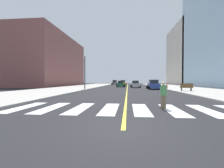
# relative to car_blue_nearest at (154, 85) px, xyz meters

# --- Properties ---
(ground_plane) EXTENTS (220.00, 220.00, 0.00)m
(ground_plane) POSITION_rel_car_blue_nearest_xyz_m (-5.20, -26.25, -0.88)
(ground_plane) COLOR black
(sidewalk_kerb_east) EXTENTS (10.00, 120.00, 0.15)m
(sidewalk_kerb_east) POSITION_rel_car_blue_nearest_xyz_m (7.00, -6.25, -0.81)
(sidewalk_kerb_east) COLOR #B2ADA3
(sidewalk_kerb_east) RESTS_ON ground
(sidewalk_kerb_west) EXTENTS (10.00, 120.00, 0.15)m
(sidewalk_kerb_west) POSITION_rel_car_blue_nearest_xyz_m (-17.40, -6.25, -0.81)
(sidewalk_kerb_west) COLOR #B2ADA3
(sidewalk_kerb_west) RESTS_ON ground
(crosswalk_paint) EXTENTS (13.50, 4.00, 0.01)m
(crosswalk_paint) POSITION_rel_car_blue_nearest_xyz_m (-5.20, -22.25, -0.88)
(crosswalk_paint) COLOR silver
(crosswalk_paint) RESTS_ON ground
(lane_divider_paint) EXTENTS (0.16, 80.00, 0.01)m
(lane_divider_paint) POSITION_rel_car_blue_nearest_xyz_m (-5.20, 13.75, -0.88)
(lane_divider_paint) COLOR yellow
(lane_divider_paint) RESTS_ON ground
(parking_garage_concrete) EXTENTS (18.00, 24.00, 24.02)m
(parking_garage_concrete) POSITION_rel_car_blue_nearest_xyz_m (22.73, 35.71, 11.13)
(parking_garage_concrete) COLOR #B2ADA3
(parking_garage_concrete) RESTS_ON ground
(low_rise_brick_west) EXTENTS (16.00, 32.00, 16.15)m
(low_rise_brick_west) POSITION_rel_car_blue_nearest_xyz_m (-32.12, 18.67, 7.19)
(low_rise_brick_west) COLOR brown
(low_rise_brick_west) RESTS_ON ground
(car_blue_nearest) EXTENTS (2.64, 4.23, 1.89)m
(car_blue_nearest) POSITION_rel_car_blue_nearest_xyz_m (0.00, 0.00, 0.00)
(car_blue_nearest) COLOR #2D479E
(car_blue_nearest) RESTS_ON ground
(car_yellow_second) EXTENTS (2.82, 4.41, 1.94)m
(car_yellow_second) POSITION_rel_car_blue_nearest_xyz_m (-6.90, 26.14, 0.02)
(car_yellow_second) COLOR gold
(car_yellow_second) RESTS_ON ground
(car_gray_third) EXTENTS (2.90, 4.53, 1.99)m
(car_gray_third) POSITION_rel_car_blue_nearest_xyz_m (-10.51, 33.21, 0.05)
(car_gray_third) COLOR slate
(car_gray_third) RESTS_ON ground
(car_silver_fourth) EXTENTS (2.50, 3.92, 1.73)m
(car_silver_fourth) POSITION_rel_car_blue_nearest_xyz_m (-3.24, 6.92, -0.07)
(car_silver_fourth) COLOR #B7B7BC
(car_silver_fourth) RESTS_ON ground
(car_green_fifth) EXTENTS (2.37, 3.80, 1.70)m
(car_green_fifth) POSITION_rel_car_blue_nearest_xyz_m (-6.94, 10.82, -0.09)
(car_green_fifth) COLOR #236B42
(car_green_fifth) RESTS_ON ground
(park_bench) EXTENTS (1.85, 0.74, 1.12)m
(park_bench) POSITION_rel_car_blue_nearest_xyz_m (3.79, -6.77, -0.19)
(park_bench) COLOR brown
(park_bench) RESTS_ON sidewalk_kerb_east
(pedestrian_crossing) EXTENTS (0.40, 0.40, 1.61)m
(pedestrian_crossing) POSITION_rel_car_blue_nearest_xyz_m (-2.93, -21.88, 0.00)
(pedestrian_crossing) COLOR brown
(pedestrian_crossing) RESTS_ON ground
(fire_hydrant) EXTENTS (0.26, 0.26, 0.89)m
(fire_hydrant) POSITION_rel_car_blue_nearest_xyz_m (2.78, 0.92, -0.30)
(fire_hydrant) COLOR red
(fire_hydrant) RESTS_ON sidewalk_kerb_east
(street_lamp) EXTENTS (0.44, 0.44, 6.38)m
(street_lamp) POSITION_rel_car_blue_nearest_xyz_m (-13.13, -2.72, 3.10)
(street_lamp) COLOR #38383D
(street_lamp) RESTS_ON sidewalk_kerb_west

